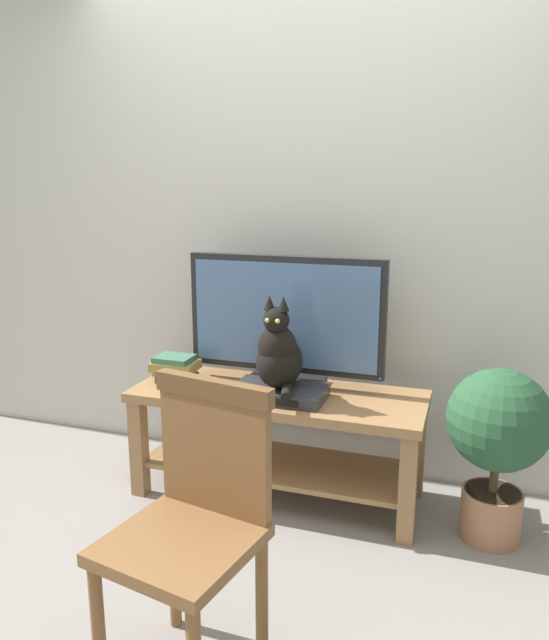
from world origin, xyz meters
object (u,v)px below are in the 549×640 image
media_box (279,392)px  wooden_chair (196,510)px  cat (279,354)px  tv (285,319)px  book_stack (176,368)px  potted_plant (498,435)px  tv_stand (278,422)px

media_box → wooden_chair: wooden_chair is taller
media_box → cat: bearing=-85.3°
tv → cat: 0.24m
media_box → book_stack: bearing=173.8°
cat → potted_plant: size_ratio=0.57×
tv_stand → book_stack: size_ratio=6.12×
tv_stand → tv: bearing=90.0°
tv_stand → potted_plant: bearing=-3.7°
potted_plant → media_box: bearing=-179.1°
wooden_chair → potted_plant: 1.35m
tv → media_box: bearing=-80.1°
book_stack → potted_plant: potted_plant is taller
tv → book_stack: bearing=-166.3°
cat → tv_stand: bearing=110.1°
wooden_chair → potted_plant: size_ratio=1.21×
potted_plant → wooden_chair: bearing=-130.7°
tv_stand → book_stack: bearing=-178.0°
book_stack → potted_plant: size_ratio=0.30×
tv_stand → wooden_chair: 1.10m
media_box → wooden_chair: size_ratio=0.46×
media_box → cat: cat is taller
tv_stand → wooden_chair: size_ratio=1.51×
tv_stand → potted_plant: size_ratio=1.83×
tv_stand → wooden_chair: bearing=-84.8°
media_box → cat: 0.19m
tv → potted_plant: size_ratio=1.27×
book_stack → media_box: bearing=-6.2°
book_stack → cat: bearing=-7.7°
tv → wooden_chair: tv is taller
tv_stand → tv: 0.50m
tv → media_box: 0.36m
tv_stand → wooden_chair: (0.10, -1.09, 0.16)m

